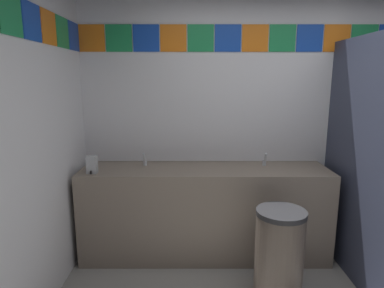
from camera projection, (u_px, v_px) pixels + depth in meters
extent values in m
cube|color=silver|center=(277.00, 118.00, 3.36)|extent=(3.97, 0.08, 2.67)
cube|color=orange|center=(92.00, 38.00, 3.16)|extent=(0.25, 0.01, 0.25)
cube|color=#1E8C4C|center=(119.00, 38.00, 3.16)|extent=(0.25, 0.01, 0.25)
cube|color=#1947B7|center=(146.00, 38.00, 3.16)|extent=(0.25, 0.01, 0.25)
cube|color=orange|center=(173.00, 38.00, 3.16)|extent=(0.25, 0.01, 0.25)
cube|color=#1E8C4C|center=(201.00, 38.00, 3.16)|extent=(0.25, 0.01, 0.25)
cube|color=#1947B7|center=(228.00, 38.00, 3.16)|extent=(0.25, 0.01, 0.25)
cube|color=orange|center=(255.00, 38.00, 3.16)|extent=(0.25, 0.01, 0.25)
cube|color=#1E8C4C|center=(283.00, 38.00, 3.16)|extent=(0.25, 0.01, 0.25)
cube|color=#1947B7|center=(310.00, 38.00, 3.16)|extent=(0.25, 0.01, 0.25)
cube|color=orange|center=(337.00, 38.00, 3.16)|extent=(0.25, 0.01, 0.25)
cube|color=#1E8C4C|center=(364.00, 38.00, 3.16)|extent=(0.25, 0.01, 0.25)
cube|color=#1E8C4C|center=(11.00, 14.00, 1.98)|extent=(0.01, 0.25, 0.25)
cube|color=#1947B7|center=(32.00, 22.00, 2.24)|extent=(0.01, 0.25, 0.25)
cube|color=orange|center=(49.00, 28.00, 2.50)|extent=(0.01, 0.25, 0.25)
cube|color=#1E8C4C|center=(63.00, 32.00, 2.77)|extent=(0.01, 0.25, 0.25)
cube|color=#1947B7|center=(74.00, 36.00, 3.03)|extent=(0.01, 0.25, 0.25)
cube|color=gray|center=(205.00, 212.00, 3.22)|extent=(2.37, 0.56, 0.89)
cube|color=gray|center=(204.00, 165.00, 3.40)|extent=(2.37, 0.03, 0.08)
cylinder|color=#F4E3CA|center=(143.00, 175.00, 3.11)|extent=(0.34, 0.34, 0.10)
cylinder|color=#F4E3CA|center=(267.00, 175.00, 3.11)|extent=(0.34, 0.34, 0.10)
cylinder|color=silver|center=(145.00, 163.00, 3.24)|extent=(0.04, 0.04, 0.05)
cylinder|color=silver|center=(144.00, 157.00, 3.17)|extent=(0.02, 0.06, 0.09)
cylinder|color=silver|center=(264.00, 163.00, 3.24)|extent=(0.04, 0.04, 0.05)
cylinder|color=silver|center=(266.00, 157.00, 3.17)|extent=(0.02, 0.06, 0.09)
cube|color=#B7BABF|center=(92.00, 165.00, 2.96)|extent=(0.09, 0.07, 0.16)
cylinder|color=black|center=(91.00, 172.00, 2.93)|extent=(0.02, 0.02, 0.03)
cube|color=#33384C|center=(364.00, 165.00, 2.67)|extent=(0.04, 1.44, 2.08)
cylinder|color=brown|center=(279.00, 255.00, 2.61)|extent=(0.39, 0.39, 0.69)
cylinder|color=#262628|center=(282.00, 213.00, 2.54)|extent=(0.39, 0.39, 0.04)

